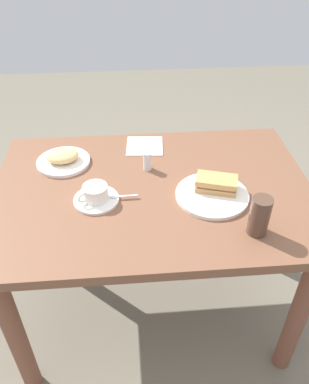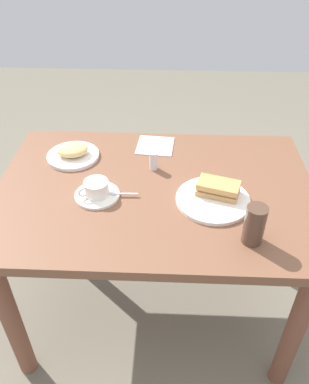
# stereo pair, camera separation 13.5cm
# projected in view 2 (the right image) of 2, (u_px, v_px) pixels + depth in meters

# --- Properties ---
(ground_plane) EXTENTS (6.00, 6.00, 0.00)m
(ground_plane) POSITION_uv_depth(u_px,v_px,m) (155.00, 305.00, 1.85)
(ground_plane) COLOR #706959
(dining_table) EXTENTS (1.16, 0.79, 0.70)m
(dining_table) POSITION_uv_depth(u_px,v_px,m) (155.00, 212.00, 1.48)
(dining_table) COLOR brown
(dining_table) RESTS_ON ground_plane
(sandwich_plate) EXTENTS (0.26, 0.26, 0.01)m
(sandwich_plate) POSITION_uv_depth(u_px,v_px,m) (213.00, 200.00, 1.35)
(sandwich_plate) COLOR white
(sandwich_plate) RESTS_ON dining_table
(sandwich_front) EXTENTS (0.16, 0.12, 0.05)m
(sandwich_front) POSITION_uv_depth(u_px,v_px,m) (218.00, 188.00, 1.35)
(sandwich_front) COLOR tan
(sandwich_front) RESTS_ON sandwich_plate
(coffee_saucer) EXTENTS (0.16, 0.16, 0.01)m
(coffee_saucer) POSITION_uv_depth(u_px,v_px,m) (97.00, 195.00, 1.37)
(coffee_saucer) COLOR white
(coffee_saucer) RESTS_ON dining_table
(coffee_cup) EXTENTS (0.10, 0.09, 0.05)m
(coffee_cup) POSITION_uv_depth(u_px,v_px,m) (96.00, 188.00, 1.35)
(coffee_cup) COLOR white
(coffee_cup) RESTS_ON coffee_saucer
(spoon) EXTENTS (0.10, 0.02, 0.01)m
(spoon) POSITION_uv_depth(u_px,v_px,m) (119.00, 194.00, 1.37)
(spoon) COLOR silver
(spoon) RESTS_ON coffee_saucer
(side_plate) EXTENTS (0.21, 0.21, 0.01)m
(side_plate) POSITION_uv_depth(u_px,v_px,m) (73.00, 156.00, 1.57)
(side_plate) COLOR white
(side_plate) RESTS_ON dining_table
(side_food_pile) EXTENTS (0.13, 0.10, 0.04)m
(side_food_pile) POSITION_uv_depth(u_px,v_px,m) (72.00, 150.00, 1.55)
(side_food_pile) COLOR #EAC378
(side_food_pile) RESTS_ON side_plate
(napkin) EXTENTS (0.16, 0.16, 0.00)m
(napkin) POSITION_uv_depth(u_px,v_px,m) (155.00, 146.00, 1.64)
(napkin) COLOR white
(napkin) RESTS_ON dining_table
(salt_shaker) EXTENTS (0.03, 0.03, 0.07)m
(salt_shaker) POSITION_uv_depth(u_px,v_px,m) (154.00, 161.00, 1.49)
(salt_shaker) COLOR silver
(salt_shaker) RESTS_ON dining_table
(drinking_glass) EXTENTS (0.06, 0.06, 0.13)m
(drinking_glass) POSITION_uv_depth(u_px,v_px,m) (254.00, 225.00, 1.16)
(drinking_glass) COLOR brown
(drinking_glass) RESTS_ON dining_table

